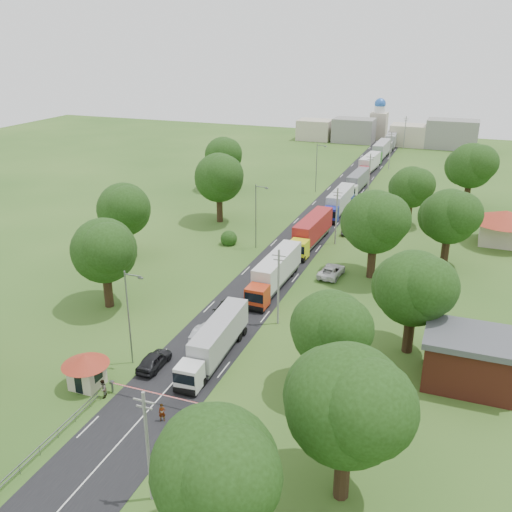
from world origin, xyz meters
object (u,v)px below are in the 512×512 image
at_px(car_lane_front, 154,360).
at_px(car_lane_mid, 203,332).
at_px(pedestrian_near, 162,413).
at_px(boom_barrier, 142,391).
at_px(truck_0, 216,341).
at_px(guard_booth, 86,366).
at_px(info_sign, 352,202).

distance_m(car_lane_front, car_lane_mid, 7.28).
xyz_separation_m(car_lane_front, pedestrian_near, (4.88, -7.06, 0.02)).
bearing_deg(car_lane_mid, boom_barrier, 88.84).
bearing_deg(truck_0, pedestrian_near, -90.53).
bearing_deg(guard_booth, truck_0, 43.71).
relative_size(info_sign, truck_0, 0.30).
bearing_deg(info_sign, car_lane_mid, -97.36).
distance_m(truck_0, car_lane_front, 6.37).
bearing_deg(truck_0, car_lane_mid, 132.81).
distance_m(truck_0, pedestrian_near, 10.90).
xyz_separation_m(boom_barrier, info_sign, (6.56, 60.00, 2.11)).
height_order(info_sign, truck_0, info_sign).
height_order(guard_booth, car_lane_front, guard_booth).
xyz_separation_m(boom_barrier, car_lane_front, (-1.64, 5.00, -0.09)).
height_order(info_sign, pedestrian_near, info_sign).
bearing_deg(car_lane_mid, pedestrian_near, 102.14).
height_order(boom_barrier, info_sign, info_sign).
bearing_deg(info_sign, guard_booth, -101.68).
distance_m(info_sign, truck_0, 51.33).
relative_size(boom_barrier, guard_booth, 2.10).
bearing_deg(car_lane_front, pedestrian_near, 124.10).
bearing_deg(truck_0, car_lane_front, -142.85).
relative_size(guard_booth, car_lane_mid, 1.03).
bearing_deg(truck_0, guard_booth, -136.29).
bearing_deg(boom_barrier, car_lane_front, 108.19).
relative_size(info_sign, car_lane_mid, 0.96).
xyz_separation_m(truck_0, car_lane_mid, (-2.99, 3.22, -1.31)).
bearing_deg(info_sign, truck_0, -93.59).
distance_m(guard_booth, info_sign, 61.27).
bearing_deg(info_sign, car_lane_front, -98.48).
relative_size(car_lane_mid, pedestrian_near, 2.60).
height_order(truck_0, car_lane_mid, truck_0).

